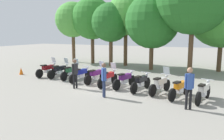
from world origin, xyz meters
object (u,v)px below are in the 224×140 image
(person_0, at_px, (104,77))
(tree_1, at_px, (92,19))
(motorcycle_5, at_px, (108,78))
(motorcycle_0, at_px, (48,69))
(person_2, at_px, (189,85))
(motorcycle_2, at_px, (71,72))
(motorcycle_4, at_px, (96,75))
(motorcycle_3, at_px, (81,74))
(tree_0, at_px, (73,20))
(motorcycle_8, at_px, (160,84))
(motorcycle_7, at_px, (141,82))
(person_1, at_px, (75,71))
(tree_4, at_px, (152,21))
(motorcycle_10, at_px, (204,91))
(tree_6, at_px, (223,14))
(traffic_cone, at_px, (21,71))
(tree_2, at_px, (111,23))
(motorcycle_6, at_px, (125,79))
(motorcycle_9, at_px, (180,88))
(motorcycle_1, at_px, (60,70))
(tree_3, at_px, (126,16))

(person_0, bearing_deg, tree_1, 78.93)
(tree_1, bearing_deg, motorcycle_5, -55.54)
(motorcycle_0, relative_size, person_2, 1.21)
(motorcycle_2, xyz_separation_m, motorcycle_4, (2.19, -0.40, 0.00))
(motorcycle_2, xyz_separation_m, motorcycle_3, (1.09, -0.47, -0.01))
(tree_0, relative_size, tree_1, 0.95)
(motorcycle_8, xyz_separation_m, person_2, (1.67, -2.09, 0.56))
(motorcycle_7, height_order, person_1, person_1)
(motorcycle_4, distance_m, tree_4, 7.85)
(motorcycle_2, xyz_separation_m, tree_1, (-2.74, 7.94, 4.10))
(motorcycle_2, xyz_separation_m, person_0, (4.14, -3.15, 0.51))
(motorcycle_8, distance_m, motorcycle_10, 2.26)
(motorcycle_4, distance_m, tree_1, 10.52)
(motorcycle_5, xyz_separation_m, tree_6, (6.12, 8.52, 4.18))
(motorcycle_0, height_order, motorcycle_4, same)
(motorcycle_4, bearing_deg, motorcycle_0, 93.25)
(tree_4, xyz_separation_m, traffic_cone, (-8.53, -6.51, -3.89))
(traffic_cone, bearing_deg, motorcycle_5, -4.65)
(motorcycle_0, bearing_deg, person_2, -101.85)
(motorcycle_2, xyz_separation_m, motorcycle_10, (8.73, -1.85, -0.01))
(tree_1, height_order, tree_6, tree_6)
(tree_4, bearing_deg, motorcycle_5, -95.82)
(tree_2, relative_size, traffic_cone, 10.93)
(motorcycle_6, height_order, motorcycle_9, same)
(person_2, bearing_deg, motorcycle_0, 48.28)
(motorcycle_6, xyz_separation_m, person_0, (-0.23, -2.29, 0.52))
(motorcycle_1, height_order, motorcycle_10, motorcycle_1)
(motorcycle_3, relative_size, tree_1, 0.32)
(motorcycle_2, height_order, tree_4, tree_4)
(motorcycle_9, xyz_separation_m, motorcycle_10, (1.09, -0.13, 0.00))
(motorcycle_0, xyz_separation_m, motorcycle_1, (1.09, 0.02, 0.00))
(motorcycle_2, xyz_separation_m, tree_4, (4.00, 6.31, 3.65))
(motorcycle_3, height_order, motorcycle_8, motorcycle_8)
(motorcycle_5, distance_m, motorcycle_7, 2.21)
(motorcycle_9, xyz_separation_m, tree_3, (-6.57, 9.37, 4.30))
(person_0, distance_m, tree_1, 13.54)
(motorcycle_5, height_order, person_2, person_2)
(motorcycle_9, height_order, tree_2, tree_2)
(motorcycle_10, height_order, tree_3, tree_3)
(person_0, height_order, tree_6, tree_6)
(motorcycle_8, height_order, tree_3, tree_3)
(person_2, bearing_deg, motorcycle_7, 28.59)
(tree_1, relative_size, traffic_cone, 12.33)
(motorcycle_3, relative_size, person_0, 1.26)
(motorcycle_0, distance_m, person_1, 4.65)
(motorcycle_3, xyz_separation_m, tree_1, (-3.84, 8.40, 4.12))
(motorcycle_6, bearing_deg, motorcycle_1, 93.76)
(motorcycle_3, relative_size, motorcycle_9, 1.03)
(motorcycle_2, bearing_deg, tree_4, -29.62)
(motorcycle_5, xyz_separation_m, person_2, (4.95, -2.49, 0.56))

